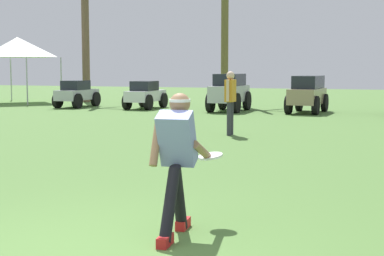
{
  "coord_description": "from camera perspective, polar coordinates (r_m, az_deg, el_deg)",
  "views": [
    {
      "loc": [
        2.52,
        -4.43,
        1.68
      ],
      "look_at": [
        0.17,
        2.63,
        0.9
      ],
      "focal_mm": 55.0,
      "sensor_mm": 36.0,
      "label": 1
    }
  ],
  "objects": [
    {
      "name": "frisbee_thrower",
      "position": [
        5.84,
        -1.47,
        -2.72
      ],
      "size": [
        0.47,
        1.12,
        1.42
      ],
      "color": "black",
      "rests_on": "ground_plane"
    },
    {
      "name": "frisbee_in_flight",
      "position": [
        6.37,
        1.77,
        -2.74
      ],
      "size": [
        0.38,
        0.38,
        0.07
      ],
      "color": "white"
    },
    {
      "name": "teammate_near_sideline",
      "position": [
        14.37,
        3.73,
        3.04
      ],
      "size": [
        0.22,
        0.49,
        1.56
      ],
      "color": "#33333D",
      "rests_on": "ground_plane"
    },
    {
      "name": "parked_car_slot_a",
      "position": [
        24.77,
        -11.12,
        3.31
      ],
      "size": [
        1.1,
        2.21,
        1.1
      ],
      "color": "#B7BABF",
      "rests_on": "ground_plane"
    },
    {
      "name": "parked_car_slot_b",
      "position": [
        23.51,
        -4.55,
        3.27
      ],
      "size": [
        1.11,
        2.21,
        1.1
      ],
      "color": "silver",
      "rests_on": "ground_plane"
    },
    {
      "name": "parked_car_slot_c",
      "position": [
        22.12,
        3.64,
        3.56
      ],
      "size": [
        1.21,
        2.37,
        1.4
      ],
      "color": "#B7BABF",
      "rests_on": "ground_plane"
    },
    {
      "name": "parked_car_slot_d",
      "position": [
        21.77,
        11.14,
        3.37
      ],
      "size": [
        1.33,
        2.47,
        1.34
      ],
      "color": "#998466",
      "rests_on": "ground_plane"
    },
    {
      "name": "palm_tree_far_left",
      "position": [
        28.33,
        -10.35,
        10.55
      ],
      "size": [
        3.73,
        3.01,
        6.9
      ],
      "color": "brown",
      "rests_on": "ground_plane"
    },
    {
      "name": "palm_tree_left_of_centre",
      "position": [
        26.74,
        3.18,
        11.34
      ],
      "size": [
        3.21,
        3.39,
        7.04
      ],
      "color": "brown",
      "rests_on": "ground_plane"
    },
    {
      "name": "event_tent",
      "position": [
        28.51,
        -16.56,
        7.51
      ],
      "size": [
        2.97,
        2.97,
        3.02
      ],
      "color": "#B2B5BA",
      "rests_on": "ground_plane"
    }
  ]
}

